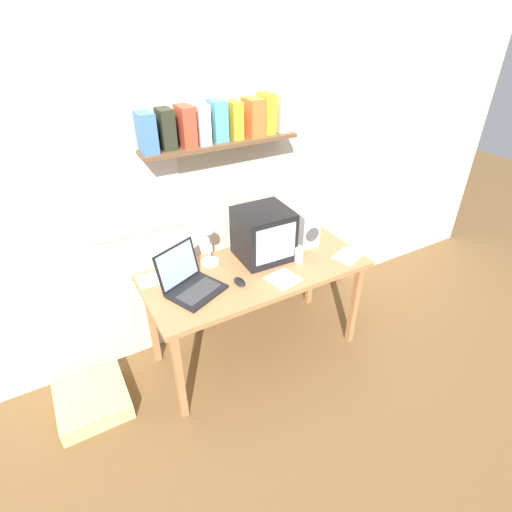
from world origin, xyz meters
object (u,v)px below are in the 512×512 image
computer_mouse (240,282)px  floor_cushion (93,401)px  corner_desk (256,277)px  crt_monitor (263,234)px  laptop (188,280)px  juice_glass (299,255)px  desk_lamp (209,240)px  loose_paper_near_laptop (348,256)px  open_notebook (157,278)px  space_heater (308,229)px  printed_handout (283,279)px

computer_mouse → floor_cushion: size_ratio=0.25×
corner_desk → crt_monitor: size_ratio=4.13×
laptop → juice_glass: laptop is taller
desk_lamp → computer_mouse: bearing=-56.8°
loose_paper_near_laptop → floor_cushion: (-1.84, 0.26, -0.70)m
open_notebook → space_heater: bearing=-7.0°
corner_desk → computer_mouse: (-0.18, -0.10, 0.09)m
corner_desk → computer_mouse: 0.22m
loose_paper_near_laptop → desk_lamp: bearing=157.7°
crt_monitor → printed_handout: size_ratio=1.71×
laptop → open_notebook: bearing=100.1°
laptop → desk_lamp: (0.22, 0.17, 0.14)m
crt_monitor → juice_glass: (0.18, -0.19, -0.13)m
corner_desk → juice_glass: bearing=-13.4°
floor_cushion → juice_glass: bearing=-5.4°
juice_glass → space_heater: bearing=41.3°
space_heater → loose_paper_near_laptop: size_ratio=1.04×
crt_monitor → printed_handout: bearing=-93.7°
laptop → desk_lamp: desk_lamp is taller
laptop → juice_glass: size_ratio=3.68×
crt_monitor → open_notebook: 0.77m
computer_mouse → printed_handout: bearing=-19.3°
floor_cushion → corner_desk: bearing=-3.4°
space_heater → juice_glass: bearing=-137.2°
crt_monitor → computer_mouse: crt_monitor is taller
desk_lamp → open_notebook: bearing=-167.1°
corner_desk → open_notebook: bearing=160.2°
laptop → printed_handout: laptop is taller
space_heater → crt_monitor: bearing=177.3°
space_heater → desk_lamp: bearing=173.9°
laptop → floor_cushion: 1.05m
desk_lamp → loose_paper_near_laptop: 0.99m
juice_glass → loose_paper_near_laptop: (0.35, -0.11, -0.05)m
computer_mouse → loose_paper_near_laptop: (0.83, -0.08, -0.01)m
laptop → desk_lamp: size_ratio=1.25×
juice_glass → printed_handout: size_ratio=0.53×
crt_monitor → printed_handout: crt_monitor is taller
space_heater → open_notebook: (-1.10, 0.13, -0.13)m
corner_desk → crt_monitor: crt_monitor is taller
crt_monitor → open_notebook: (-0.74, 0.11, -0.18)m
corner_desk → laptop: (-0.48, 0.01, 0.14)m
laptop → computer_mouse: 0.32m
corner_desk → space_heater: bearing=10.3°
computer_mouse → printed_handout: 0.29m
open_notebook → loose_paper_near_laptop: bearing=-17.8°
computer_mouse → printed_handout: computer_mouse is taller
laptop → loose_paper_near_laptop: (1.12, -0.20, -0.07)m
desk_lamp → computer_mouse: size_ratio=3.04×
crt_monitor → laptop: 0.62m
desk_lamp → laptop: bearing=-123.7°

